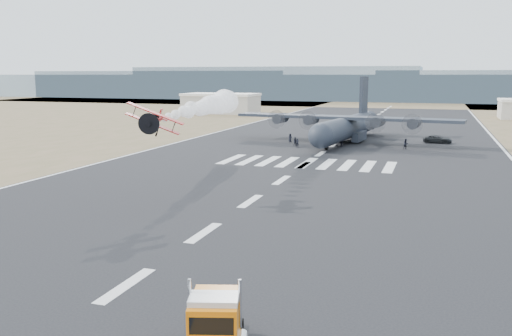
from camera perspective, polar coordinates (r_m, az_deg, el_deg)
The scene contains 21 objects.
ground at distance 35.46m, azimuth -13.52°, elevation -11.93°, with size 500.00×500.00×0.00m, color black.
scrub_far at distance 258.76m, azimuth 14.44°, elevation 6.62°, with size 500.00×80.00×0.00m, color brown.
runway_markings at distance 90.54m, azimuth 6.81°, elevation 1.50°, with size 60.00×260.00×0.01m, color silver, non-canonical shape.
ridge_seg_a at distance 357.98m, azimuth -18.37°, elevation 8.27°, with size 150.00×50.00×13.00m, color gray.
ridge_seg_b at distance 323.58m, azimuth -8.98°, elevation 8.71°, with size 150.00×50.00×15.00m, color gray.
ridge_seg_c at distance 299.52m, azimuth 2.29°, elevation 8.93°, with size 150.00×50.00×17.00m, color gray.
ridge_seg_d at distance 288.45m, azimuth 14.92°, elevation 8.19°, with size 150.00×50.00×13.00m, color gray.
hangar_left at distance 186.62m, azimuth -3.70°, elevation 6.84°, with size 24.50×14.50×6.70m.
semi_truck at distance 25.69m, azimuth -4.41°, elevation -16.57°, with size 3.95×7.24×3.19m.
aerobatic_biplane at distance 55.74m, azimuth -10.74°, elevation 5.02°, with size 5.61×5.41×3.40m.
smoke_trail at distance 82.34m, azimuth -3.99°, elevation 6.83°, with size 7.03×33.92×3.72m.
transport_aircraft at distance 107.23m, azimuth 9.60°, elevation 4.46°, with size 43.69×35.87×12.60m.
support_vehicle at distance 109.63m, azimuth 18.58°, elevation 2.89°, with size 2.47×5.36×1.49m, color black.
crew_a at distance 98.37m, azimuth 4.38°, elevation 2.66°, with size 0.58×0.47×1.58m, color black.
crew_b at distance 98.75m, azimuth 15.49°, elevation 2.44°, with size 0.90×0.56×1.85m, color black.
crew_c at distance 101.91m, azimuth 7.60°, elevation 2.91°, with size 1.15×0.53×1.78m, color black.
crew_d at distance 100.01m, azimuth 8.54°, elevation 2.75°, with size 1.04×0.53×1.78m, color black.
crew_e at distance 106.22m, azimuth 3.61°, elevation 3.20°, with size 0.79×0.48×1.61m, color black.
crew_f at distance 100.04m, azimuth 8.98°, elevation 2.72°, with size 1.56×0.50×1.68m, color black.
crew_g at distance 103.55m, azimuth 5.83°, elevation 3.08°, with size 0.69×0.57×1.89m, color black.
crew_h at distance 99.72m, azimuth 4.17°, elevation 2.78°, with size 0.80×0.50×1.65m, color black.
Camera 1 is at (17.75, -27.83, 12.96)m, focal length 38.00 mm.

